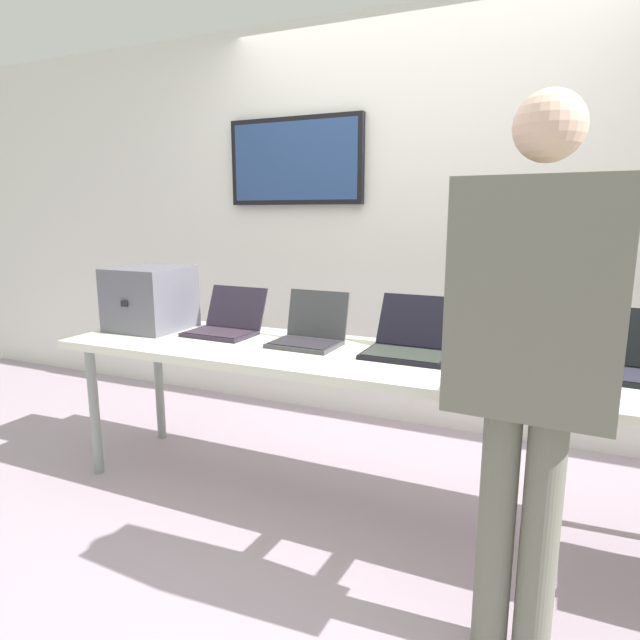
% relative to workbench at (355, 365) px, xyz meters
% --- Properties ---
extents(ground, '(8.00, 8.00, 0.04)m').
position_rel_workbench_xyz_m(ground, '(0.00, 0.00, -0.70)').
color(ground, '#A694A2').
extents(back_wall, '(8.00, 0.11, 2.56)m').
position_rel_workbench_xyz_m(back_wall, '(-0.02, 1.13, 0.61)').
color(back_wall, silver).
rests_on(back_wall, ground).
extents(workbench, '(2.90, 0.70, 0.73)m').
position_rel_workbench_xyz_m(workbench, '(0.00, 0.00, 0.00)').
color(workbench, white).
rests_on(workbench, ground).
extents(equipment_box, '(0.37, 0.39, 0.34)m').
position_rel_workbench_xyz_m(equipment_box, '(-1.21, 0.07, 0.22)').
color(equipment_box, slate).
rests_on(equipment_box, workbench).
extents(laptop_station_0, '(0.36, 0.33, 0.23)m').
position_rel_workbench_xyz_m(laptop_station_0, '(-0.77, 0.13, 0.10)').
color(laptop_station_0, '#27202C').
rests_on(laptop_station_0, workbench).
extents(laptop_station_1, '(0.33, 0.30, 0.25)m').
position_rel_workbench_xyz_m(laptop_station_1, '(-0.27, 0.10, 0.11)').
color(laptop_station_1, '#39393D').
rests_on(laptop_station_1, workbench).
extents(laptop_station_2, '(0.38, 0.39, 0.24)m').
position_rel_workbench_xyz_m(laptop_station_2, '(0.22, 0.11, 0.11)').
color(laptop_station_2, black).
rests_on(laptop_station_2, workbench).
extents(laptop_station_3, '(0.39, 0.34, 0.24)m').
position_rel_workbench_xyz_m(laptop_station_3, '(0.72, 0.10, 0.10)').
color(laptop_station_3, '#23242C').
rests_on(laptop_station_3, workbench).
extents(person, '(0.45, 0.60, 1.67)m').
position_rel_workbench_xyz_m(person, '(0.75, -0.62, 0.33)').
color(person, slate).
rests_on(person, ground).
extents(coffee_mug, '(0.08, 0.08, 0.08)m').
position_rel_workbench_xyz_m(coffee_mug, '(0.78, -0.25, 0.09)').
color(coffee_mug, '#32211F').
rests_on(coffee_mug, workbench).
extents(paper_sheet, '(0.27, 0.34, 0.00)m').
position_rel_workbench_xyz_m(paper_sheet, '(1.02, -0.17, 0.05)').
color(paper_sheet, white).
rests_on(paper_sheet, workbench).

